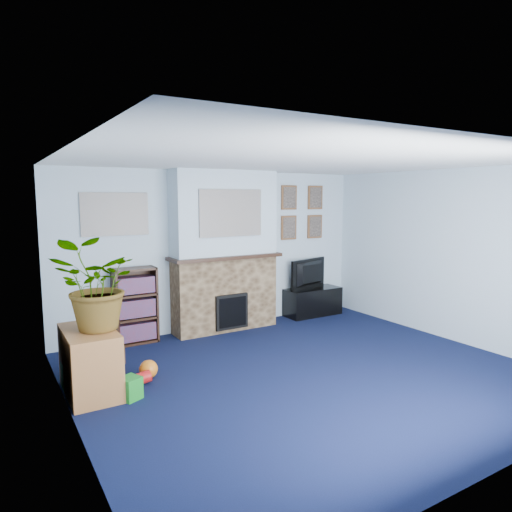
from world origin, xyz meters
TOP-DOWN VIEW (x-y plane):
  - floor at (0.00, 0.00)m, footprint 5.00×4.50m
  - ceiling at (0.00, 0.00)m, footprint 5.00×4.50m
  - wall_back at (0.00, 2.25)m, footprint 5.00×0.04m
  - wall_front at (0.00, -2.25)m, footprint 5.00×0.04m
  - wall_left at (-2.50, 0.00)m, footprint 0.04×4.50m
  - wall_right at (2.50, 0.00)m, footprint 0.04×4.50m
  - chimney_breast at (0.00, 2.05)m, footprint 1.72×0.50m
  - collage_main at (0.00, 1.84)m, footprint 1.00×0.03m
  - collage_left at (-1.55, 2.23)m, footprint 0.90×0.03m
  - portrait_tl at (1.30, 2.23)m, footprint 0.30×0.03m
  - portrait_tr at (1.85, 2.23)m, footprint 0.30×0.03m
  - portrait_bl at (1.30, 2.23)m, footprint 0.30×0.03m
  - portrait_br at (1.85, 2.23)m, footprint 0.30×0.03m
  - tv_stand at (1.67, 2.03)m, footprint 0.98×0.41m
  - television at (1.67, 2.05)m, footprint 0.86×0.33m
  - bookshelf at (-1.36, 2.11)m, footprint 0.58×0.28m
  - sideboard at (-2.24, 0.71)m, footprint 0.48×0.86m
  - potted_plant at (-2.19, 0.66)m, footprint 0.96×0.88m
  - mantel_clock at (0.01, 2.00)m, footprint 0.09×0.06m
  - mantel_candle at (0.37, 2.00)m, footprint 0.05×0.05m
  - mantel_teddy at (-0.55, 2.00)m, footprint 0.12×0.12m
  - mantel_can at (0.63, 2.00)m, footprint 0.05×0.05m
  - green_crate at (-2.30, 1.00)m, footprint 0.36×0.29m
  - toy_ball at (-1.61, 0.79)m, footprint 0.21×0.21m
  - toy_block at (-1.93, 0.36)m, footprint 0.25×0.25m
  - toy_tube at (-1.78, 0.64)m, footprint 0.29×0.13m

SIDE VIEW (x-z plane):
  - floor at x=0.00m, z-range -0.01..0.01m
  - toy_tube at x=-1.78m, z-range -0.01..0.15m
  - toy_ball at x=-1.61m, z-range -0.01..0.19m
  - toy_block at x=-1.93m, z-range 0.00..0.22m
  - green_crate at x=-2.30m, z-range 0.00..0.28m
  - tv_stand at x=1.67m, z-range -0.01..0.46m
  - sideboard at x=-2.24m, z-range 0.01..0.69m
  - bookshelf at x=-1.36m, z-range -0.02..1.03m
  - television at x=1.67m, z-range 0.46..0.96m
  - potted_plant at x=-2.19m, z-range 0.67..1.58m
  - chimney_breast at x=0.00m, z-range -0.02..2.38m
  - wall_back at x=0.00m, z-range 0.00..2.40m
  - wall_front at x=0.00m, z-range 0.00..2.40m
  - wall_left at x=-2.50m, z-range 0.00..2.40m
  - wall_right at x=2.50m, z-range 0.00..2.40m
  - mantel_can at x=0.63m, z-range 1.16..1.26m
  - mantel_teddy at x=-0.55m, z-range 1.16..1.27m
  - mantel_clock at x=0.01m, z-range 1.15..1.29m
  - mantel_candle at x=0.37m, z-range 1.15..1.31m
  - portrait_bl at x=1.30m, z-range 1.30..1.70m
  - portrait_br at x=1.85m, z-range 1.30..1.70m
  - collage_left at x=-1.55m, z-range 1.49..2.07m
  - collage_main at x=0.00m, z-range 1.44..2.12m
  - portrait_tl at x=1.30m, z-range 1.80..2.20m
  - portrait_tr at x=1.85m, z-range 1.80..2.20m
  - ceiling at x=0.00m, z-range 2.40..2.40m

